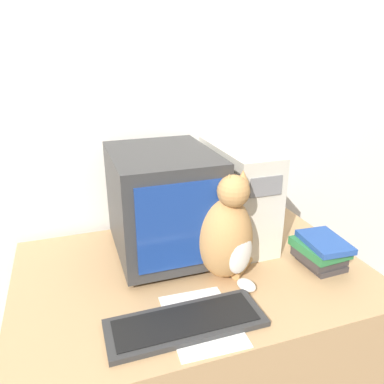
{
  "coord_description": "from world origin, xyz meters",
  "views": [
    {
      "loc": [
        -0.4,
        -0.71,
        1.49
      ],
      "look_at": [
        0.01,
        0.49,
        1.0
      ],
      "focal_mm": 35.0,
      "sensor_mm": 36.0,
      "label": 1
    }
  ],
  "objects_px": {
    "pen": "(135,319)",
    "keyboard": "(186,323)",
    "computer_tower": "(237,193)",
    "crt_monitor": "(163,203)",
    "book_stack": "(321,251)",
    "cat": "(227,234)"
  },
  "relations": [
    {
      "from": "pen",
      "to": "keyboard",
      "type": "bearing_deg",
      "value": -26.87
    },
    {
      "from": "computer_tower",
      "to": "crt_monitor",
      "type": "bearing_deg",
      "value": -175.46
    },
    {
      "from": "computer_tower",
      "to": "keyboard",
      "type": "height_order",
      "value": "computer_tower"
    },
    {
      "from": "crt_monitor",
      "to": "computer_tower",
      "type": "xyz_separation_m",
      "value": [
        0.33,
        0.03,
        -0.01
      ]
    },
    {
      "from": "crt_monitor",
      "to": "keyboard",
      "type": "height_order",
      "value": "crt_monitor"
    },
    {
      "from": "pen",
      "to": "book_stack",
      "type": "bearing_deg",
      "value": 6.55
    },
    {
      "from": "keyboard",
      "to": "pen",
      "type": "xyz_separation_m",
      "value": [
        -0.14,
        0.07,
        -0.01
      ]
    },
    {
      "from": "book_stack",
      "to": "pen",
      "type": "height_order",
      "value": "book_stack"
    },
    {
      "from": "cat",
      "to": "book_stack",
      "type": "distance_m",
      "value": 0.39
    },
    {
      "from": "crt_monitor",
      "to": "cat",
      "type": "distance_m",
      "value": 0.3
    },
    {
      "from": "keyboard",
      "to": "crt_monitor",
      "type": "bearing_deg",
      "value": 83.25
    },
    {
      "from": "cat",
      "to": "pen",
      "type": "distance_m",
      "value": 0.42
    },
    {
      "from": "crt_monitor",
      "to": "computer_tower",
      "type": "height_order",
      "value": "crt_monitor"
    },
    {
      "from": "book_stack",
      "to": "crt_monitor",
      "type": "bearing_deg",
      "value": 151.77
    },
    {
      "from": "pen",
      "to": "cat",
      "type": "bearing_deg",
      "value": 20.48
    },
    {
      "from": "computer_tower",
      "to": "cat",
      "type": "height_order",
      "value": "computer_tower"
    },
    {
      "from": "crt_monitor",
      "to": "cat",
      "type": "relative_size",
      "value": 1.18
    },
    {
      "from": "computer_tower",
      "to": "book_stack",
      "type": "distance_m",
      "value": 0.41
    },
    {
      "from": "pen",
      "to": "crt_monitor",
      "type": "bearing_deg",
      "value": 62.77
    },
    {
      "from": "crt_monitor",
      "to": "pen",
      "type": "distance_m",
      "value": 0.47
    },
    {
      "from": "crt_monitor",
      "to": "book_stack",
      "type": "bearing_deg",
      "value": -28.23
    },
    {
      "from": "book_stack",
      "to": "pen",
      "type": "xyz_separation_m",
      "value": [
        -0.74,
        -0.08,
        -0.06
      ]
    }
  ]
}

